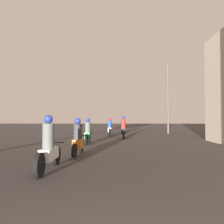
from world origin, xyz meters
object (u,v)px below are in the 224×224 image
object	(u,v)px
motorcycle_black	(123,129)
motorcycle_silver	(110,128)
utility_pole_far	(168,97)
motorcycle_white	(49,149)
motorcycle_orange	(78,141)
motorcycle_blue	(123,127)
motorcycle_green	(88,133)

from	to	relation	value
motorcycle_black	motorcycle_silver	distance (m)	2.79
utility_pole_far	motorcycle_silver	bearing A→B (deg)	-157.12
utility_pole_far	motorcycle_white	bearing A→B (deg)	-114.23
motorcycle_orange	motorcycle_black	world-z (taller)	motorcycle_black
motorcycle_orange	motorcycle_silver	bearing A→B (deg)	91.72
motorcycle_white	motorcycle_silver	xyz separation A→B (m)	(1.23, 12.73, -0.01)
motorcycle_silver	utility_pole_far	world-z (taller)	utility_pole_far
motorcycle_white	motorcycle_blue	distance (m)	16.77
motorcycle_white	motorcycle_black	xyz separation A→B (m)	(2.34, 10.17, 0.05)
motorcycle_silver	motorcycle_blue	bearing A→B (deg)	70.12
motorcycle_white	motorcycle_orange	world-z (taller)	motorcycle_white
motorcycle_black	utility_pole_far	xyz separation A→B (m)	(4.44, 4.90, 2.90)
motorcycle_silver	motorcycle_blue	size ratio (longest dim) A/B	1.04
motorcycle_blue	utility_pole_far	bearing A→B (deg)	-28.88
motorcycle_blue	motorcycle_silver	bearing A→B (deg)	-116.88
motorcycle_black	motorcycle_green	bearing A→B (deg)	-129.30
motorcycle_white	motorcycle_black	world-z (taller)	motorcycle_black
motorcycle_orange	motorcycle_green	size ratio (longest dim) A/B	1.09
motorcycle_orange	motorcycle_blue	xyz separation A→B (m)	(2.05, 14.17, 0.01)
motorcycle_green	motorcycle_blue	size ratio (longest dim) A/B	0.98
motorcycle_white	motorcycle_green	world-z (taller)	motorcycle_white
motorcycle_silver	utility_pole_far	xyz separation A→B (m)	(5.56, 2.34, 2.97)
motorcycle_white	motorcycle_black	bearing A→B (deg)	75.72
motorcycle_white	utility_pole_far	distance (m)	16.80
motorcycle_green	motorcycle_black	size ratio (longest dim) A/B	0.98
motorcycle_green	utility_pole_far	xyz separation A→B (m)	(6.59, 8.53, 2.98)
motorcycle_silver	motorcycle_blue	xyz separation A→B (m)	(1.20, 3.86, -0.01)
motorcycle_black	motorcycle_silver	xyz separation A→B (m)	(-1.11, 2.56, -0.06)
motorcycle_white	utility_pole_far	xyz separation A→B (m)	(6.79, 15.08, 2.96)
motorcycle_orange	motorcycle_blue	world-z (taller)	motorcycle_blue
motorcycle_white	utility_pole_far	size ratio (longest dim) A/B	0.31
motorcycle_white	motorcycle_green	size ratio (longest dim) A/B	1.14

